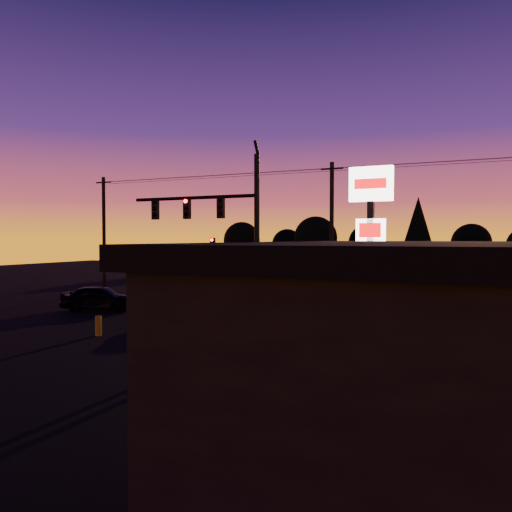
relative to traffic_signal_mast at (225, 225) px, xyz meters
The scene contains 19 objects.
ground 6.35m from the traffic_signal_mast, 88.59° to the right, with size 120.00×120.00×0.00m, color black.
lane_arrow 5.48m from the traffic_signal_mast, 75.57° to the right, with size 1.20×3.10×0.01m.
traffic_signal_mast is the anchor object (origin of this frame).
secondary_signal 9.19m from the traffic_signal_mast, 123.19° to the left, with size 0.30×0.31×4.35m.
pylon_sign 7.52m from the traffic_signal_mast, 19.36° to the right, with size 1.50×0.28×6.80m.
utility_pole_0 18.79m from the traffic_signal_mast, 147.82° to the left, with size 1.40×0.26×9.00m.
utility_pole_1 10.23m from the traffic_signal_mast, 78.16° to the left, with size 1.40×0.26×9.00m.
power_wires 10.85m from the traffic_signal_mast, 78.16° to the left, with size 36.00×1.22×0.07m.
bollard 7.18m from the traffic_signal_mast, 149.22° to the right, with size 0.29×0.29×0.88m, color gold.
tree_0 50.96m from the traffic_signal_mast, 115.46° to the left, with size 5.36×5.36×6.74m.
tree_1 51.54m from the traffic_signal_mast, 107.98° to the left, with size 4.54×4.54×5.71m.
tree_2 45.11m from the traffic_signal_mast, 102.68° to the left, with size 5.77×5.78×7.26m.
tree_3 48.18m from the traffic_signal_mast, 94.65° to the left, with size 4.95×4.95×6.22m.
tree_4 45.12m from the traffic_signal_mast, 86.06° to the left, with size 4.18×4.18×9.50m.
tree_5 50.84m from the traffic_signal_mast, 79.69° to the left, with size 4.95×4.95×6.22m.
car_left 11.47m from the traffic_signal_mast, 162.66° to the left, with size 1.79×4.45×1.52m, color black.
car_mid 5.66m from the traffic_signal_mast, 120.98° to the left, with size 1.51×4.34×1.43m, color black.
car_right 10.03m from the traffic_signal_mast, 38.92° to the left, with size 2.13×5.25×1.52m, color black.
suv_parked 12.02m from the traffic_signal_mast, 32.73° to the right, with size 2.32×5.04×1.40m, color black.
Camera 1 is at (10.62, -15.91, 4.32)m, focal length 35.00 mm.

